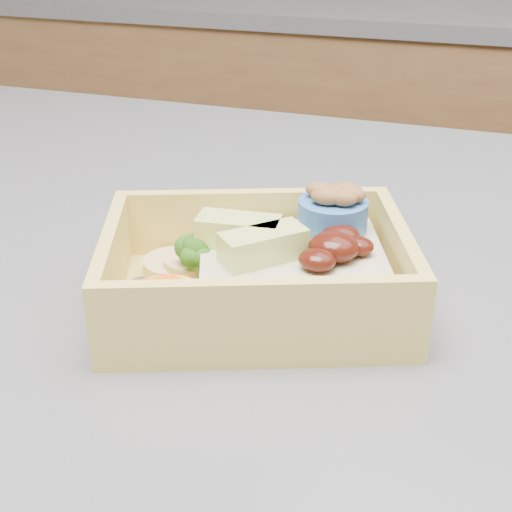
% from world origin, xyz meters
% --- Properties ---
extents(back_cabinets, '(3.20, 0.62, 2.30)m').
position_xyz_m(back_cabinets, '(0.00, 1.23, 0.89)').
color(back_cabinets, brown).
rests_on(back_cabinets, ground).
extents(bento_box, '(0.20, 0.18, 0.06)m').
position_xyz_m(bento_box, '(-0.11, -0.07, 0.94)').
color(bento_box, '#E0C55C').
rests_on(bento_box, island).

